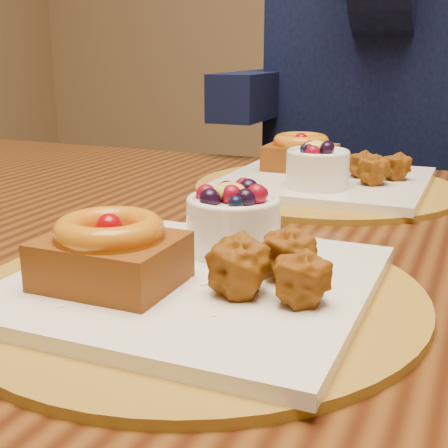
{
  "coord_description": "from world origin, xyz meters",
  "views": [
    {
      "loc": [
        0.2,
        -0.57,
        0.96
      ],
      "look_at": [
        -0.0,
        -0.09,
        0.81
      ],
      "focal_mm": 50.0,
      "sensor_mm": 36.0,
      "label": 1
    }
  ],
  "objects_px": {
    "place_setting_near": "(195,269)",
    "place_setting_far": "(324,176)",
    "dining_table": "(277,292)",
    "diner": "(394,22)",
    "chair_far": "(396,266)"
  },
  "relations": [
    {
      "from": "place_setting_near",
      "to": "place_setting_far",
      "type": "distance_m",
      "value": 0.43
    },
    {
      "from": "dining_table",
      "to": "place_setting_far",
      "type": "relative_size",
      "value": 4.21
    },
    {
      "from": "place_setting_far",
      "to": "diner",
      "type": "xyz_separation_m",
      "value": [
        0.01,
        0.46,
        0.23
      ]
    },
    {
      "from": "place_setting_far",
      "to": "chair_far",
      "type": "xyz_separation_m",
      "value": [
        0.06,
        0.45,
        -0.28
      ]
    },
    {
      "from": "dining_table",
      "to": "place_setting_far",
      "type": "xyz_separation_m",
      "value": [
        -0.0,
        0.22,
        0.1
      ]
    },
    {
      "from": "place_setting_near",
      "to": "chair_far",
      "type": "xyz_separation_m",
      "value": [
        0.06,
        0.88,
        -0.28
      ]
    },
    {
      "from": "chair_far",
      "to": "place_setting_near",
      "type": "bearing_deg",
      "value": -86.05
    },
    {
      "from": "diner",
      "to": "place_setting_far",
      "type": "bearing_deg",
      "value": -102.31
    },
    {
      "from": "place_setting_far",
      "to": "diner",
      "type": "relative_size",
      "value": 0.4
    },
    {
      "from": "place_setting_near",
      "to": "place_setting_far",
      "type": "relative_size",
      "value": 1.0
    },
    {
      "from": "place_setting_far",
      "to": "diner",
      "type": "bearing_deg",
      "value": 88.3
    },
    {
      "from": "dining_table",
      "to": "diner",
      "type": "bearing_deg",
      "value": 89.04
    },
    {
      "from": "dining_table",
      "to": "diner",
      "type": "height_order",
      "value": "diner"
    },
    {
      "from": "place_setting_far",
      "to": "place_setting_near",
      "type": "bearing_deg",
      "value": -90.02
    },
    {
      "from": "place_setting_near",
      "to": "diner",
      "type": "distance_m",
      "value": 0.92
    }
  ]
}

